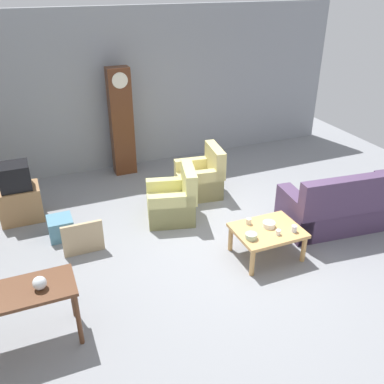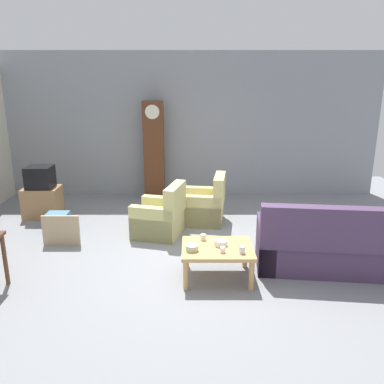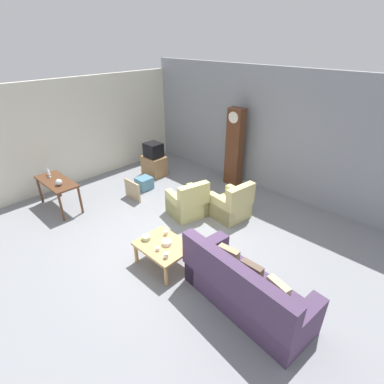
{
  "view_description": "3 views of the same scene",
  "coord_description": "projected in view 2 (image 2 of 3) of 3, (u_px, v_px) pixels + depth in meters",
  "views": [
    {
      "loc": [
        -2.62,
        -4.83,
        3.74
      ],
      "look_at": [
        -0.38,
        0.57,
        0.68
      ],
      "focal_mm": 39.36,
      "sensor_mm": 36.0,
      "label": 1
    },
    {
      "loc": [
        0.01,
        -5.49,
        2.69
      ],
      "look_at": [
        -0.02,
        0.84,
        0.83
      ],
      "focal_mm": 37.4,
      "sensor_mm": 36.0,
      "label": 2
    },
    {
      "loc": [
        3.7,
        -3.24,
        3.84
      ],
      "look_at": [
        -0.27,
        0.88,
        0.77
      ],
      "focal_mm": 27.51,
      "sensor_mm": 36.0,
      "label": 3
    }
  ],
  "objects": [
    {
      "name": "armchair_olive_far",
      "position": [
        207.0,
        207.0,
        7.53
      ],
      "size": [
        0.88,
        0.86,
        0.92
      ],
      "color": "#D0C37C",
      "rests_on": "ground_plane"
    },
    {
      "name": "ground_plane",
      "position": [
        193.0,
        260.0,
        6.03
      ],
      "size": [
        10.4,
        10.4,
        0.0
      ],
      "primitive_type": "plane",
      "color": "gray"
    },
    {
      "name": "couch_floral",
      "position": [
        335.0,
        247.0,
        5.63
      ],
      "size": [
        2.18,
        1.1,
        1.04
      ],
      "color": "#4C3856",
      "rests_on": "ground_plane"
    },
    {
      "name": "armchair_olive_near",
      "position": [
        162.0,
        218.0,
        6.92
      ],
      "size": [
        0.95,
        0.93,
        0.92
      ],
      "color": "#CCC67A",
      "rests_on": "ground_plane"
    },
    {
      "name": "framed_picture_leaning",
      "position": [
        63.0,
        230.0,
        6.51
      ],
      "size": [
        0.6,
        0.05,
        0.51
      ],
      "primitive_type": "cube",
      "color": "tan",
      "rests_on": "ground_plane"
    },
    {
      "name": "garage_door_wall",
      "position": [
        194.0,
        125.0,
        9.03
      ],
      "size": [
        8.4,
        0.16,
        3.2
      ],
      "primitive_type": "cube",
      "color": "gray",
      "rests_on": "ground_plane"
    },
    {
      "name": "tv_stand_cabinet",
      "position": [
        45.0,
        202.0,
        7.85
      ],
      "size": [
        0.68,
        0.52,
        0.59
      ],
      "primitive_type": "cube",
      "color": "#997047",
      "rests_on": "ground_plane"
    },
    {
      "name": "bowl_shallow_green",
      "position": [
        194.0,
        248.0,
        5.27
      ],
      "size": [
        0.17,
        0.17,
        0.08
      ],
      "primitive_type": "cylinder",
      "color": "#B2C69E",
      "rests_on": "coffee_table_wood"
    },
    {
      "name": "cup_cream_tall",
      "position": [
        205.0,
        237.0,
        5.61
      ],
      "size": [
        0.08,
        0.08,
        0.09
      ],
      "primitive_type": "cylinder",
      "color": "beige",
      "rests_on": "coffee_table_wood"
    },
    {
      "name": "tv_crt",
      "position": [
        42.0,
        177.0,
        7.7
      ],
      "size": [
        0.48,
        0.44,
        0.42
      ],
      "primitive_type": "cube",
      "color": "black",
      "rests_on": "tv_stand_cabinet"
    },
    {
      "name": "cup_blue_rimmed",
      "position": [
        244.0,
        250.0,
        5.19
      ],
      "size": [
        0.08,
        0.08,
        0.1
      ],
      "primitive_type": "cylinder",
      "color": "silver",
      "rests_on": "coffee_table_wood"
    },
    {
      "name": "bowl_white_stacked",
      "position": [
        222.0,
        243.0,
        5.43
      ],
      "size": [
        0.18,
        0.18,
        0.08
      ],
      "primitive_type": "cylinder",
      "color": "white",
      "rests_on": "coffee_table_wood"
    },
    {
      "name": "coffee_table_wood",
      "position": [
        219.0,
        251.0,
        5.41
      ],
      "size": [
        0.96,
        0.76,
        0.46
      ],
      "color": "tan",
      "rests_on": "ground_plane"
    },
    {
      "name": "cup_white_porcelain",
      "position": [
        224.0,
        250.0,
        5.22
      ],
      "size": [
        0.07,
        0.07,
        0.07
      ],
      "primitive_type": "cylinder",
      "color": "white",
      "rests_on": "coffee_table_wood"
    },
    {
      "name": "grandfather_clock",
      "position": [
        156.0,
        151.0,
        8.76
      ],
      "size": [
        0.44,
        0.3,
        2.17
      ],
      "color": "#562D19",
      "rests_on": "ground_plane"
    },
    {
      "name": "storage_box_blue",
      "position": [
        59.0,
        223.0,
        7.09
      ],
      "size": [
        0.38,
        0.4,
        0.34
      ],
      "primitive_type": "cube",
      "color": "teal",
      "rests_on": "ground_plane"
    }
  ]
}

